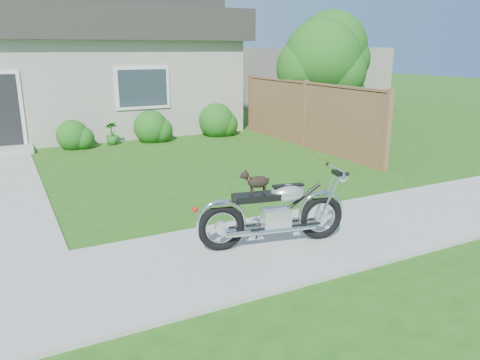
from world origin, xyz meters
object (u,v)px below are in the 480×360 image
(fence, at_px, (305,114))
(potted_plant_right, at_px, (112,133))
(tree_far, at_px, (335,50))
(motorcycle_with_dog, at_px, (276,211))
(house, at_px, (43,67))
(tree_near, at_px, (326,62))

(fence, relative_size, potted_plant_right, 9.75)
(tree_far, distance_m, motorcycle_with_dog, 12.94)
(house, relative_size, potted_plant_right, 18.57)
(potted_plant_right, height_order, motorcycle_with_dog, motorcycle_with_dog)
(tree_far, bearing_deg, tree_near, -131.96)
(tree_near, bearing_deg, house, 145.00)
(motorcycle_with_dog, bearing_deg, potted_plant_right, 104.18)
(fence, height_order, potted_plant_right, fence)
(tree_far, xyz_separation_m, motorcycle_with_dog, (-8.47, -9.54, -2.15))
(house, xyz_separation_m, potted_plant_right, (1.38, -3.44, -1.82))
(fence, bearing_deg, tree_far, 43.66)
(potted_plant_right, xyz_separation_m, motorcycle_with_dog, (0.41, -8.57, 0.20))
(fence, bearing_deg, potted_plant_right, 150.38)
(tree_far, relative_size, motorcycle_with_dog, 1.90)
(tree_near, bearing_deg, fence, -146.87)
(tree_near, distance_m, potted_plant_right, 6.87)
(house, distance_m, fence, 8.96)
(tree_near, height_order, motorcycle_with_dog, tree_near)
(tree_near, bearing_deg, potted_plant_right, 163.04)
(tree_far, bearing_deg, motorcycle_with_dog, -131.59)
(house, distance_m, tree_near, 9.35)
(house, xyz_separation_m, tree_far, (10.25, -2.47, 0.53))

